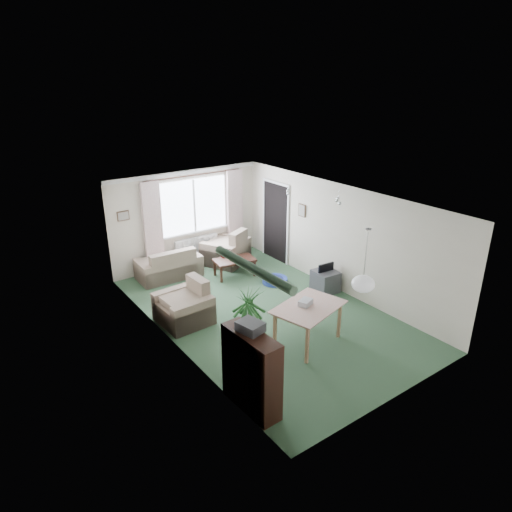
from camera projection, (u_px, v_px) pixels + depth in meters
ground at (265, 313)px, 9.31m from camera, size 6.50×6.50×0.00m
window at (194, 205)px, 11.30m from camera, size 1.80×0.03×1.30m
curtain_rod at (194, 175)px, 10.95m from camera, size 2.60×0.03×0.03m
curtain_left at (153, 224)px, 10.69m from camera, size 0.45×0.08×2.00m
curtain_right at (235, 208)px, 11.93m from camera, size 0.45×0.08×2.00m
radiator at (197, 247)px, 11.68m from camera, size 1.20×0.10×0.55m
doorway at (276, 222)px, 11.67m from camera, size 0.03×0.95×2.00m
pendant_lamp at (363, 284)px, 7.14m from camera, size 0.36×0.36×0.36m
tinsel_garland at (253, 268)px, 5.69m from camera, size 1.60×1.60×0.12m
bauble_cluster_a at (289, 189)px, 9.87m from camera, size 0.20×0.20×0.20m
bauble_cluster_b at (338, 198)px, 9.13m from camera, size 0.20×0.20×0.20m
wall_picture_back at (123, 216)px, 10.31m from camera, size 0.28×0.03×0.22m
wall_picture_right at (302, 210)px, 10.71m from camera, size 0.03×0.24×0.30m
sofa at (169, 263)px, 10.82m from camera, size 1.50×0.83×0.74m
armchair_corner at (226, 246)px, 11.62m from camera, size 1.34×1.31×0.91m
armchair_left at (183, 302)px, 8.82m from camera, size 0.95×1.00×0.85m
coffee_table at (235, 267)px, 10.93m from camera, size 1.04×0.69×0.43m
photo_frame at (236, 257)px, 10.77m from camera, size 0.12×0.04×0.16m
bookshelf at (251, 371)px, 6.47m from camera, size 0.38×1.02×1.22m
hifi_box at (250, 327)px, 6.29m from camera, size 0.35×0.40×0.14m
houseplant at (249, 325)px, 7.58m from camera, size 0.58×0.58×1.33m
dining_table at (308, 325)px, 8.14m from camera, size 1.32×1.05×0.73m
gift_box at (305, 303)px, 8.03m from camera, size 0.30×0.26×0.12m
tv_cube at (325, 281)px, 10.16m from camera, size 0.52×0.56×0.48m
pet_bed at (275, 280)px, 10.63m from camera, size 0.76×0.76×0.12m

